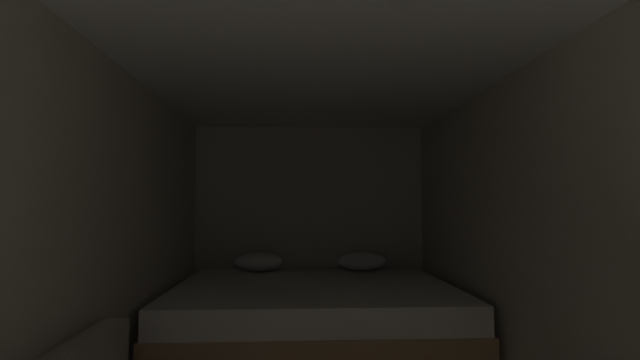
{
  "coord_description": "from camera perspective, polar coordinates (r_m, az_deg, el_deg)",
  "views": [
    {
      "loc": [
        -0.15,
        -0.28,
        1.35
      ],
      "look_at": [
        0.01,
        2.71,
        1.51
      ],
      "focal_mm": 27.16,
      "sensor_mm": 36.0,
      "label": 1
    }
  ],
  "objects": [
    {
      "name": "wall_left",
      "position": [
        2.43,
        -27.36,
        -9.53
      ],
      "size": [
        0.05,
        5.06,
        2.12
      ],
      "primitive_type": "cube",
      "color": "beige",
      "rests_on": "ground"
    },
    {
      "name": "wall_right",
      "position": [
        2.56,
        27.39,
        -9.18
      ],
      "size": [
        0.05,
        5.06,
        2.12
      ],
      "primitive_type": "cube",
      "color": "beige",
      "rests_on": "ground"
    },
    {
      "name": "ceiling_slab",
      "position": [
        2.34,
        0.8,
        16.77
      ],
      "size": [
        2.32,
        5.06,
        0.05
      ],
      "primitive_type": "cube",
      "color": "white",
      "rests_on": "wall_left"
    },
    {
      "name": "wall_back",
      "position": [
        4.76,
        -1.23,
        -6.53
      ],
      "size": [
        2.32,
        0.05,
        2.12
      ],
      "primitive_type": "cube",
      "color": "beige",
      "rests_on": "ground"
    },
    {
      "name": "bed",
      "position": [
        3.88,
        -0.77,
        -17.46
      ],
      "size": [
        2.1,
        1.87,
        0.92
      ],
      "color": "tan",
      "rests_on": "ground"
    }
  ]
}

